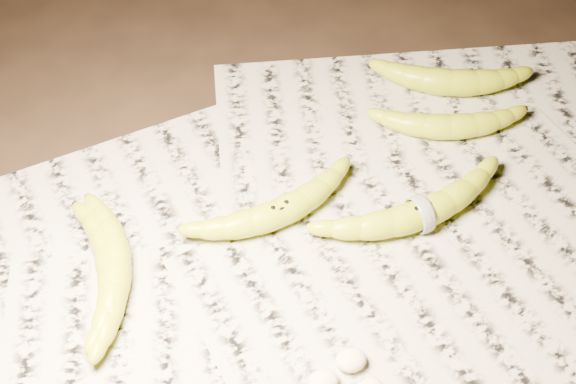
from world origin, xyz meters
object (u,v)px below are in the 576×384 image
object	(u,v)px
banana_left_b	(115,264)
banana_center	(279,211)
banana_upper_b	(451,80)
banana_taped	(421,212)
banana_upper_a	(450,125)
banana_left_a	(111,271)

from	to	relation	value
banana_left_b	banana_center	size ratio (longest dim) A/B	0.93
banana_left_b	banana_upper_b	bearing A→B (deg)	-62.64
banana_taped	banana_upper_a	distance (m)	0.16
banana_center	banana_upper_a	world-z (taller)	banana_center
banana_left_a	banana_upper_a	world-z (taller)	banana_upper_a
banana_center	banana_upper_a	distance (m)	0.26
banana_upper_b	banana_left_b	bearing A→B (deg)	-138.85
banana_center	banana_upper_b	xyz separation A→B (m)	(0.29, 0.15, 0.00)
banana_left_a	banana_center	xyz separation A→B (m)	(0.20, 0.02, 0.00)
banana_left_b	banana_left_a	bearing A→B (deg)	147.82
banana_left_a	banana_upper_a	size ratio (longest dim) A/B	1.05
banana_left_a	banana_taped	world-z (taller)	banana_taped
banana_taped	banana_upper_a	xyz separation A→B (m)	(0.10, 0.12, -0.00)
banana_left_a	banana_upper_a	distance (m)	0.47
banana_taped	banana_left_a	bearing A→B (deg)	168.53
banana_left_b	banana_taped	xyz separation A→B (m)	(0.36, -0.04, 0.00)
banana_left_b	banana_upper_b	distance (m)	0.52
banana_left_a	banana_taped	bearing A→B (deg)	-90.89
banana_taped	banana_upper_b	distance (m)	0.24
banana_upper_a	banana_upper_b	xyz separation A→B (m)	(0.04, 0.08, 0.00)
banana_left_b	banana_upper_a	xyz separation A→B (m)	(0.45, 0.09, -0.00)
banana_upper_b	banana_upper_a	bearing A→B (deg)	-93.63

